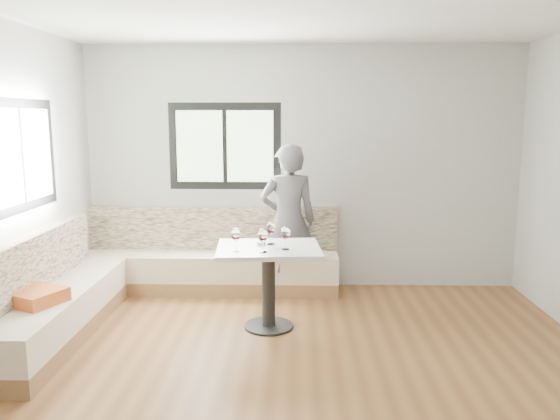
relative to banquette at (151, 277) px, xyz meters
name	(u,v)px	position (x,y,z in m)	size (l,w,h in m)	color
room	(295,198)	(1.51, -1.55, 1.08)	(5.01, 5.01, 2.81)	brown
banquette	(151,277)	(0.00, 0.00, 0.00)	(2.90, 2.80, 0.95)	olive
table	(269,267)	(1.26, -0.49, 0.26)	(1.01, 0.82, 0.79)	black
person	(288,221)	(1.43, 0.46, 0.52)	(0.62, 0.41, 1.71)	#57535A
olive_ramekin	(261,243)	(1.19, -0.41, 0.47)	(0.09, 0.09, 0.03)	white
wine_glass_a	(236,235)	(0.97, -0.66, 0.61)	(0.10, 0.10, 0.22)	white
wine_glass_b	(263,236)	(1.22, -0.70, 0.61)	(0.10, 0.10, 0.22)	white
wine_glass_c	(286,234)	(1.42, -0.59, 0.61)	(0.10, 0.10, 0.22)	white
wine_glass_d	(271,229)	(1.28, -0.38, 0.61)	(0.10, 0.10, 0.22)	white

